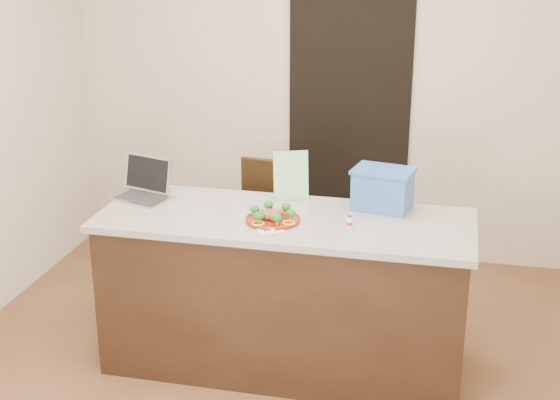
% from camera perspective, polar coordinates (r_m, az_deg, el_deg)
% --- Properties ---
extents(ground, '(4.00, 4.00, 0.00)m').
position_cam_1_polar(ground, '(4.47, -0.41, -13.48)').
color(ground, brown).
rests_on(ground, ground).
extents(room_shell, '(4.00, 4.00, 4.00)m').
position_cam_1_polar(room_shell, '(3.83, -0.46, 7.25)').
color(room_shell, white).
rests_on(room_shell, ground).
extents(doorway, '(0.90, 0.02, 2.00)m').
position_cam_1_polar(doorway, '(5.85, 5.04, 5.30)').
color(doorway, black).
rests_on(doorway, ground).
extents(island, '(2.06, 0.76, 0.92)m').
position_cam_1_polar(island, '(4.45, 0.33, -6.77)').
color(island, black).
rests_on(island, ground).
extents(plate, '(0.30, 0.30, 0.02)m').
position_cam_1_polar(plate, '(4.20, -0.53, -1.42)').
color(plate, maroon).
rests_on(plate, island).
extents(meatballs, '(0.12, 0.12, 0.04)m').
position_cam_1_polar(meatballs, '(4.20, -0.59, -1.05)').
color(meatballs, brown).
rests_on(meatballs, plate).
extents(broccoli, '(0.26, 0.23, 0.04)m').
position_cam_1_polar(broccoli, '(4.19, -0.54, -0.82)').
color(broccoli, '#185015').
rests_on(broccoli, plate).
extents(pepper_rings, '(0.27, 0.27, 0.01)m').
position_cam_1_polar(pepper_rings, '(4.20, -0.53, -1.28)').
color(pepper_rings, yellow).
rests_on(pepper_rings, plate).
extents(napkin, '(0.18, 0.18, 0.01)m').
position_cam_1_polar(napkin, '(4.11, -0.76, -2.04)').
color(napkin, silver).
rests_on(napkin, island).
extents(fork, '(0.04, 0.14, 0.00)m').
position_cam_1_polar(fork, '(4.12, -1.01, -1.91)').
color(fork, silver).
rests_on(fork, napkin).
extents(knife, '(0.04, 0.22, 0.01)m').
position_cam_1_polar(knife, '(4.09, -0.42, -2.09)').
color(knife, white).
rests_on(knife, napkin).
extents(yogurt_bottle, '(0.03, 0.03, 0.06)m').
position_cam_1_polar(yogurt_bottle, '(4.14, 5.09, -1.64)').
color(yogurt_bottle, white).
rests_on(yogurt_bottle, island).
extents(laptop, '(0.38, 0.35, 0.23)m').
position_cam_1_polar(laptop, '(4.64, -9.91, 1.01)').
color(laptop, '#A3A3A7').
rests_on(laptop, island).
extents(leaflet, '(0.20, 0.12, 0.29)m').
position_cam_1_polar(leaflet, '(4.49, 0.81, 1.78)').
color(leaflet, white).
rests_on(leaflet, island).
extents(blue_box, '(0.37, 0.29, 0.23)m').
position_cam_1_polar(blue_box, '(4.39, 7.53, 0.82)').
color(blue_box, '#3161B3').
rests_on(blue_box, island).
extents(chair, '(0.49, 0.49, 0.98)m').
position_cam_1_polar(chair, '(5.12, -0.80, -1.95)').
color(chair, black).
rests_on(chair, ground).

